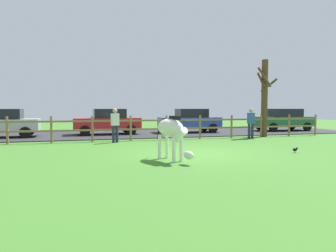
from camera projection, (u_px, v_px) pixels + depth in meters
The scene contains 12 objects.
ground_plane at pixel (194, 153), 11.25m from camera, with size 60.00×60.00×0.00m, color #3D7528.
parking_asphalt at pixel (143, 133), 20.16m from camera, with size 28.00×7.40×0.05m, color #2D2D33.
paddock_fence at pixel (149, 126), 15.84m from camera, with size 20.96×0.11×1.27m.
bare_tree at pixel (264, 97), 17.70m from camera, with size 1.30×1.29×4.43m.
zebra at pixel (172, 131), 9.59m from camera, with size 0.88×1.88×1.41m.
crow_on_grass at pixel (295, 149), 11.31m from camera, with size 0.21×0.10×0.20m.
parked_car_green at pixel (284, 119), 21.93m from camera, with size 4.05×1.98×1.56m.
parked_car_silver at pixel (1, 123), 16.75m from camera, with size 4.04×1.97×1.56m.
parked_car_red at pixel (107, 121), 18.85m from camera, with size 4.04×1.97×1.56m.
parked_car_blue at pixel (190, 120), 20.34m from camera, with size 4.08×2.05×1.56m.
visitor_left_of_tree at pixel (251, 122), 16.59m from camera, with size 0.40×0.30×1.64m.
visitor_right_of_tree at pixel (115, 124), 14.66m from camera, with size 0.40×0.31×1.64m.
Camera 1 is at (-4.02, -10.47, 1.64)m, focal length 32.78 mm.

